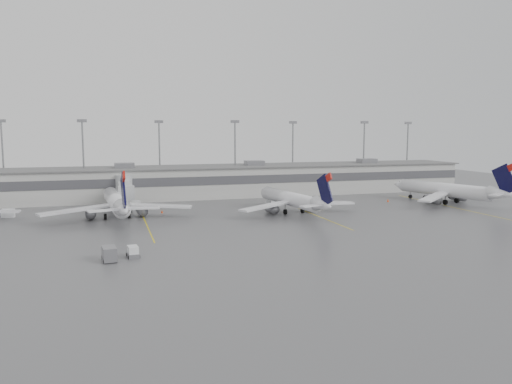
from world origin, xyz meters
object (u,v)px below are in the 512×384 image
object	(u,v)px
jet_mid_left	(117,202)
jet_far_right	(449,190)
jet_mid_right	(293,199)
baggage_tug	(133,253)

from	to	relation	value
jet_mid_left	jet_far_right	distance (m)	78.28
jet_mid_right	jet_far_right	xyz separation A→B (m)	(41.84, 2.69, 0.30)
jet_mid_right	baggage_tug	bearing A→B (deg)	-149.00
jet_mid_right	jet_mid_left	bearing A→B (deg)	164.82
baggage_tug	jet_mid_left	bearing A→B (deg)	86.25
jet_mid_right	jet_far_right	size ratio (longest dim) A/B	0.94
jet_mid_left	baggage_tug	distance (m)	33.20
jet_mid_left	jet_mid_right	world-z (taller)	jet_mid_left
jet_mid_right	baggage_tug	size ratio (longest dim) A/B	11.57
jet_mid_left	jet_mid_right	distance (m)	36.68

